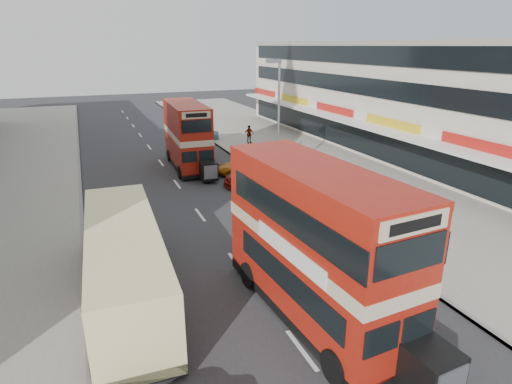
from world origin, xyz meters
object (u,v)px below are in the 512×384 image
street_lamp (278,112)px  car_right_b (243,166)px  bus_main (316,244)px  car_right_a (258,175)px  pedestrian_far (249,134)px  pedestrian_near (323,183)px  bus_second (187,136)px  coach (125,260)px  cyclist (245,177)px  car_right_c (200,135)px

street_lamp → car_right_b: size_ratio=2.10×
bus_main → car_right_a: (3.82, 14.26, -2.03)m
car_right_a → pedestrian_far: bearing=164.9°
bus_main → pedestrian_far: bearing=-110.5°
car_right_a → pedestrian_far: size_ratio=2.76×
car_right_a → car_right_b: size_ratio=1.21×
car_right_b → bus_main: bearing=-7.4°
car_right_a → pedestrian_near: (2.79, -3.77, 0.25)m
bus_main → car_right_a: size_ratio=2.01×
pedestrian_near → pedestrian_far: pedestrian_far is taller
bus_second → pedestrian_far: size_ratio=5.13×
coach → pedestrian_far: bearing=60.8°
coach → car_right_b: 16.77m
car_right_b → street_lamp: bearing=33.7°
cyclist → bus_main: bearing=-108.0°
pedestrian_near → cyclist: 5.34m
car_right_a → car_right_c: size_ratio=1.30×
car_right_c → pedestrian_near: pedestrian_near is taller
pedestrian_far → pedestrian_near: bearing=-95.9°
car_right_b → car_right_a: bearing=5.6°
car_right_a → coach: bearing=-38.7°
bus_main → pedestrian_near: size_ratio=6.07×
cyclist → car_right_c: bearing=80.0°
pedestrian_far → street_lamp: bearing=-103.7°
pedestrian_near → cyclist: (-3.71, 3.82, -0.30)m
street_lamp → bus_second: size_ratio=0.94×
car_right_a → pedestrian_far: (3.90, 11.73, 0.32)m
street_lamp → coach: bearing=-135.5°
car_right_a → car_right_c: bearing=-176.6°
bus_second → pedestrian_far: 9.31m
car_right_c → cyclist: cyclist is taller
pedestrian_near → pedestrian_far: 15.54m
coach → cyclist: (8.75, 10.80, -0.92)m
coach → car_right_a: size_ratio=2.13×
bus_second → pedestrian_near: bearing=124.5°
bus_main → cyclist: size_ratio=4.94×
coach → street_lamp: bearing=46.4°
car_right_b → pedestrian_far: bearing=161.0°
car_right_b → pedestrian_near: bearing=27.8°
car_right_a → car_right_b: bearing=-176.2°
car_right_a → bus_main: bearing=-11.7°
pedestrian_near → coach: bearing=10.1°
coach → pedestrian_far: 26.27m
car_right_b → pedestrian_near: pedestrian_near is taller
cyclist → car_right_a: bearing=-9.7°
car_right_b → pedestrian_far: 9.66m
bus_main → pedestrian_near: 12.53m
car_right_b → coach: bearing=-30.2°
bus_second → pedestrian_far: bus_second is taller
car_right_b → cyclist: bearing=-12.3°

